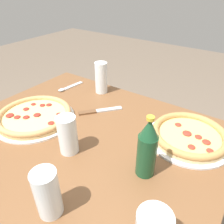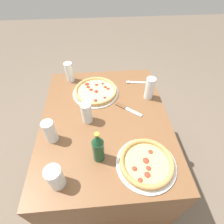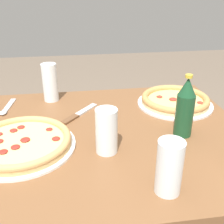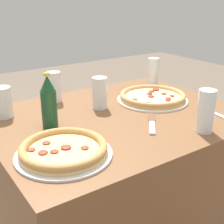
{
  "view_description": "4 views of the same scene",
  "coord_description": "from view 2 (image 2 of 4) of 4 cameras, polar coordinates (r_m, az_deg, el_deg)",
  "views": [
    {
      "loc": [
        0.47,
        -0.5,
        1.26
      ],
      "look_at": [
        0.06,
        0.08,
        0.81
      ],
      "focal_mm": 35.0,
      "sensor_mm": 36.0,
      "label": 1
    },
    {
      "loc": [
        0.74,
        -0.02,
        1.56
      ],
      "look_at": [
        0.03,
        0.04,
        0.81
      ],
      "focal_mm": 28.0,
      "sensor_mm": 36.0,
      "label": 2
    },
    {
      "loc": [
        -0.08,
        -0.82,
        1.21
      ],
      "look_at": [
        0.05,
        0.03,
        0.79
      ],
      "focal_mm": 45.0,
      "sensor_mm": 36.0,
      "label": 3
    },
    {
      "loc": [
        0.7,
        0.99,
        1.21
      ],
      "look_at": [
        0.05,
        0.04,
        0.77
      ],
      "focal_mm": 50.0,
      "sensor_mm": 36.0,
      "label": 4
    }
  ],
  "objects": [
    {
      "name": "glass_iced_tea",
      "position": [
        1.01,
        -19.5,
        -6.2
      ],
      "size": [
        0.06,
        0.06,
        0.14
      ],
      "color": "white",
      "rests_on": "table"
    },
    {
      "name": "knife",
      "position": [
        1.16,
        5.0,
        1.02
      ],
      "size": [
        0.15,
        0.17,
        0.01
      ],
      "color": "brown",
      "rests_on": "table"
    },
    {
      "name": "ground_plane",
      "position": [
        1.73,
        -1.56,
        -18.08
      ],
      "size": [
        8.0,
        8.0,
        0.0
      ],
      "primitive_type": "plane",
      "color": "#6B5B4C"
    },
    {
      "name": "glass_lemonade",
      "position": [
        1.4,
        -13.71,
        12.33
      ],
      "size": [
        0.06,
        0.06,
        0.15
      ],
      "color": "white",
      "rests_on": "table"
    },
    {
      "name": "glass_water",
      "position": [
        1.23,
        12.18,
        7.4
      ],
      "size": [
        0.06,
        0.06,
        0.16
      ],
      "color": "white",
      "rests_on": "table"
    },
    {
      "name": "table",
      "position": [
        1.41,
        -1.86,
        -11.72
      ],
      "size": [
        1.03,
        0.81,
        0.73
      ],
      "color": "brown",
      "rests_on": "ground_plane"
    },
    {
      "name": "pizza_pepperoni",
      "position": [
        1.27,
        -5.34,
        6.83
      ],
      "size": [
        0.33,
        0.33,
        0.04
      ],
      "color": "white",
      "rests_on": "table"
    },
    {
      "name": "pizza_margherita",
      "position": [
        0.93,
        11.15,
        -15.96
      ],
      "size": [
        0.31,
        0.31,
        0.04
      ],
      "color": "silver",
      "rests_on": "table"
    },
    {
      "name": "glass_mango_juice",
      "position": [
        1.06,
        -8.23,
        -0.49
      ],
      "size": [
        0.07,
        0.07,
        0.14
      ],
      "color": "white",
      "rests_on": "table"
    },
    {
      "name": "beer_bottle",
      "position": [
        0.87,
        -4.57,
        -11.42
      ],
      "size": [
        0.06,
        0.06,
        0.21
      ],
      "color": "#194728",
      "rests_on": "table"
    },
    {
      "name": "spoon",
      "position": [
        1.38,
        7.09,
        9.63
      ],
      "size": [
        0.04,
        0.16,
        0.01
      ],
      "color": "silver",
      "rests_on": "table"
    },
    {
      "name": "glass_cola",
      "position": [
        0.88,
        -17.95,
        -19.81
      ],
      "size": [
        0.08,
        0.08,
        0.13
      ],
      "color": "white",
      "rests_on": "table"
    }
  ]
}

